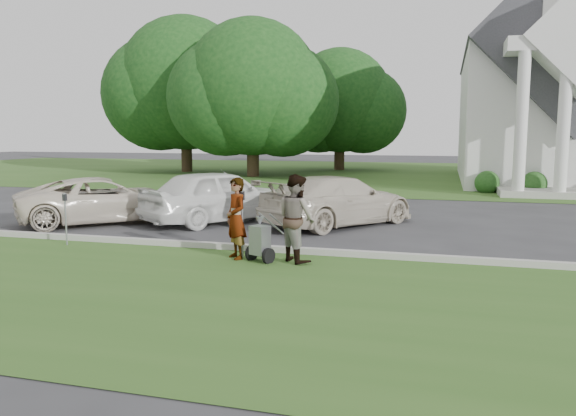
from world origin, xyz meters
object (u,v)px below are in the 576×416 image
at_px(tree_far, 185,90).
at_px(striping_cart, 260,241).
at_px(person_right, 296,219).
at_px(car_b, 219,196).
at_px(person_left, 236,219).
at_px(parking_meter_far, 65,213).
at_px(car_c, 338,201).
at_px(church, 549,74).
at_px(car_a, 104,200).
at_px(parking_meter_near, 242,216).
at_px(tree_left, 252,94).
at_px(tree_back, 340,106).

xyz_separation_m(tree_far, striping_cart, (14.02, -25.42, -5.25)).
height_order(person_right, car_b, person_right).
bearing_deg(car_b, person_left, 151.09).
xyz_separation_m(parking_meter_far, car_c, (5.70, 4.74, -0.06)).
relative_size(person_left, car_c, 0.34).
distance_m(church, parking_meter_far, 27.55).
height_order(tree_far, car_b, tree_far).
bearing_deg(car_a, striping_cart, -164.24).
xyz_separation_m(parking_meter_far, car_b, (2.14, 4.31, 0.02)).
relative_size(parking_meter_near, car_b, 0.31).
height_order(tree_left, striping_cart, tree_left).
bearing_deg(parking_meter_near, person_right, -2.88).
height_order(parking_meter_near, car_a, parking_meter_near).
bearing_deg(person_right, tree_left, -25.75).
height_order(parking_meter_far, car_c, car_c).
height_order(tree_left, parking_meter_far, tree_left).
relative_size(tree_far, car_a, 2.36).
height_order(church, parking_meter_far, church).
bearing_deg(tree_far, car_b, -61.76).
height_order(person_right, parking_meter_near, person_right).
distance_m(striping_cart, car_c, 5.19).
distance_m(person_right, car_a, 7.76).
height_order(tree_left, car_b, tree_left).
bearing_deg(car_b, tree_left, -39.53).
xyz_separation_m(tree_back, person_right, (4.73, -30.19, -3.81)).
bearing_deg(church, person_left, -112.26).
height_order(tree_left, person_left, tree_left).
bearing_deg(person_right, car_a, 16.07).
bearing_deg(car_c, car_a, 46.91).
distance_m(parking_meter_far, car_b, 4.81).
bearing_deg(car_a, parking_meter_far, 156.34).
distance_m(church, tree_far, 23.09).
height_order(tree_back, person_left, tree_back).
xyz_separation_m(church, tree_left, (-17.01, -1.13, -0.83)).
bearing_deg(person_left, tree_left, 153.50).
xyz_separation_m(tree_left, car_c, (8.68, -17.28, -4.38)).
distance_m(person_left, person_right, 1.30).
bearing_deg(tree_left, person_right, -68.53).
relative_size(tree_far, parking_meter_near, 7.96).
height_order(tree_far, person_left, tree_far).
relative_size(tree_far, parking_meter_far, 9.23).
distance_m(church, car_a, 25.54).
xyz_separation_m(tree_far, tree_back, (10.00, 5.00, -0.97)).
distance_m(tree_back, striping_cart, 30.99).
height_order(striping_cart, person_left, person_left).
bearing_deg(tree_left, parking_meter_near, -71.26).
bearing_deg(car_c, parking_meter_near, 111.58).
xyz_separation_m(church, car_c, (-8.33, -18.41, -5.21)).
height_order(church, parking_meter_near, church).
distance_m(person_right, car_b, 5.75).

